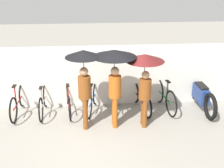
# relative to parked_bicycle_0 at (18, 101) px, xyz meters

# --- Properties ---
(ground_plane) EXTENTS (30.00, 30.00, 0.00)m
(ground_plane) POSITION_rel_parked_bicycle_0_xyz_m (2.11, -1.63, -0.38)
(ground_plane) COLOR gray
(back_wall) EXTENTS (13.30, 0.12, 1.82)m
(back_wall) POSITION_rel_parked_bicycle_0_xyz_m (2.11, 0.48, 0.53)
(back_wall) COLOR silver
(back_wall) RESTS_ON ground
(parked_bicycle_0) EXTENTS (0.44, 1.76, 1.06)m
(parked_bicycle_0) POSITION_rel_parked_bicycle_0_xyz_m (0.00, 0.00, 0.00)
(parked_bicycle_0) COLOR black
(parked_bicycle_0) RESTS_ON ground
(parked_bicycle_1) EXTENTS (0.44, 1.67, 1.06)m
(parked_bicycle_1) POSITION_rel_parked_bicycle_0_xyz_m (0.70, -0.02, -0.01)
(parked_bicycle_1) COLOR black
(parked_bicycle_1) RESTS_ON ground
(parked_bicycle_2) EXTENTS (0.44, 1.77, 1.08)m
(parked_bicycle_2) POSITION_rel_parked_bicycle_0_xyz_m (1.41, 0.05, -0.01)
(parked_bicycle_2) COLOR black
(parked_bicycle_2) RESTS_ON ground
(parked_bicycle_3) EXTENTS (0.50, 1.63, 1.10)m
(parked_bicycle_3) POSITION_rel_parked_bicycle_0_xyz_m (2.12, 0.04, -0.01)
(parked_bicycle_3) COLOR black
(parked_bicycle_3) RESTS_ON ground
(parked_bicycle_4) EXTENTS (0.44, 1.77, 1.00)m
(parked_bicycle_4) POSITION_rel_parked_bicycle_0_xyz_m (2.82, -0.02, 0.02)
(parked_bicycle_4) COLOR black
(parked_bicycle_4) RESTS_ON ground
(parked_bicycle_5) EXTENTS (0.50, 1.72, 1.01)m
(parked_bicycle_5) POSITION_rel_parked_bicycle_0_xyz_m (3.52, -0.00, -0.02)
(parked_bicycle_5) COLOR black
(parked_bicycle_5) RESTS_ON ground
(parked_bicycle_6) EXTENTS (0.45, 1.73, 1.01)m
(parked_bicycle_6) POSITION_rel_parked_bicycle_0_xyz_m (4.23, 0.01, 0.02)
(parked_bicycle_6) COLOR black
(parked_bicycle_6) RESTS_ON ground
(pedestrian_leading) EXTENTS (0.92, 0.92, 2.07)m
(pedestrian_leading) POSITION_rel_parked_bicycle_0_xyz_m (1.91, -0.84, 1.21)
(pedestrian_leading) COLOR brown
(pedestrian_leading) RESTS_ON ground
(pedestrian_center) EXTENTS (1.13, 1.13, 2.06)m
(pedestrian_center) POSITION_rel_parked_bicycle_0_xyz_m (2.68, -0.81, 1.29)
(pedestrian_center) COLOR #B25619
(pedestrian_center) RESTS_ON ground
(pedestrian_trailing) EXTENTS (1.00, 1.00, 1.94)m
(pedestrian_trailing) POSITION_rel_parked_bicycle_0_xyz_m (3.45, -0.86, 1.15)
(pedestrian_trailing) COLOR brown
(pedestrian_trailing) RESTS_ON ground
(motorcycle) EXTENTS (0.58, 2.18, 0.95)m
(motorcycle) POSITION_rel_parked_bicycle_0_xyz_m (5.30, -0.03, 0.05)
(motorcycle) COLOR black
(motorcycle) RESTS_ON ground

